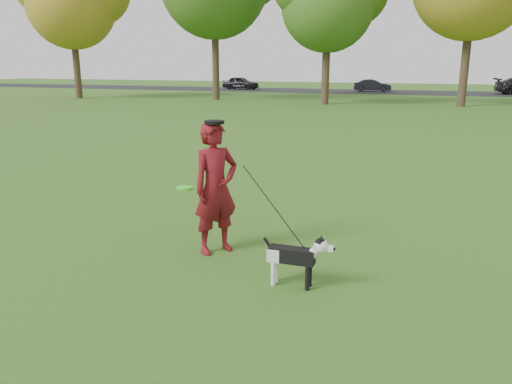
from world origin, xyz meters
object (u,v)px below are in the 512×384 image
(man, at_px, (216,188))
(car_left, at_px, (241,83))
(dog, at_px, (297,255))
(car_mid, at_px, (373,85))

(man, relative_size, car_left, 0.52)
(car_left, bearing_deg, dog, -154.25)
(car_left, bearing_deg, car_mid, -85.59)
(dog, relative_size, car_left, 0.25)
(car_left, relative_size, car_mid, 1.08)
(car_left, height_order, car_mid, car_left)
(man, height_order, car_left, man)
(dog, distance_m, car_left, 43.54)
(man, xyz_separation_m, car_mid, (-2.08, 39.81, -0.35))
(dog, height_order, car_left, car_left)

